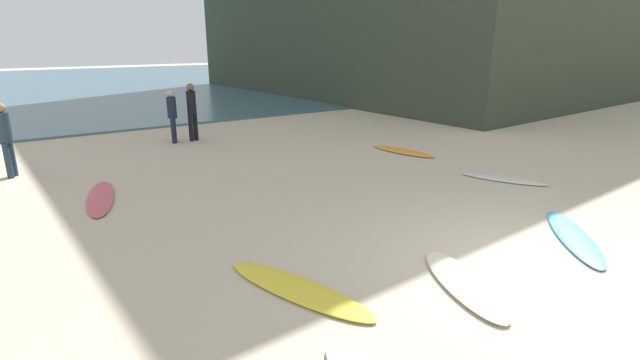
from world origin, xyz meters
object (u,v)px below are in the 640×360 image
surfboard_3 (403,151)px  beachgoer_near (6,136)px  surfboard_1 (464,283)px  surfboard_0 (504,179)px  beachgoer_mid (192,109)px  surfboard_2 (574,237)px  beachgoer_far (172,114)px  surfboard_4 (298,289)px  surfboard_6 (101,198)px

surfboard_3 → beachgoer_near: beachgoer_near is taller
surfboard_1 → surfboard_0: bearing=-127.6°
surfboard_1 → beachgoer_mid: size_ratio=1.08×
beachgoer_near → beachgoer_mid: size_ratio=0.96×
surfboard_2 → beachgoer_far: bearing=150.0°
beachgoer_far → surfboard_2: bearing=37.5°
beachgoer_mid → surfboard_2: bearing=77.5°
beachgoer_near → beachgoer_mid: beachgoer_mid is taller
beachgoer_near → beachgoer_far: 4.65m
surfboard_4 → surfboard_6: bearing=-92.8°
beachgoer_mid → beachgoer_near: bearing=-6.9°
surfboard_6 → beachgoer_far: beachgoer_far is taller
surfboard_6 → beachgoer_near: beachgoer_near is taller
surfboard_2 → beachgoer_mid: size_ratio=1.31×
surfboard_2 → beachgoer_far: 11.40m
surfboard_3 → surfboard_6: 7.94m
surfboard_3 → surfboard_4: bearing=26.4°
surfboard_6 → beachgoer_near: (-1.39, 2.89, 0.94)m
surfboard_6 → beachgoer_mid: 5.82m
surfboard_2 → beachgoer_near: size_ratio=1.36×
surfboard_3 → beachgoer_far: size_ratio=1.26×
surfboard_1 → beachgoer_mid: (0.31, 10.92, 0.97)m
surfboard_1 → surfboard_4: surfboard_1 is taller
beachgoer_mid → surfboard_1: bearing=63.5°
surfboard_1 → surfboard_2: bearing=-157.4°
surfboard_1 → surfboard_6: size_ratio=0.80×
surfboard_3 → beachgoer_mid: beachgoer_mid is taller
beachgoer_near → beachgoer_mid: bearing=134.4°
surfboard_0 → beachgoer_near: bearing=119.6°
beachgoer_mid → beachgoer_far: (-0.61, 0.05, -0.11)m
surfboard_0 → surfboard_4: (-6.52, -1.58, 0.00)m
surfboard_2 → surfboard_6: size_ratio=0.97×
surfboard_4 → beachgoer_near: (-2.78, 8.22, 0.93)m
surfboard_4 → beachgoer_far: size_ratio=1.44×
surfboard_0 → surfboard_1: surfboard_1 is taller
surfboard_0 → surfboard_3: surfboard_3 is taller
surfboard_0 → surfboard_3: size_ratio=0.93×
surfboard_4 → beachgoer_mid: bearing=-119.9°
surfboard_2 → surfboard_0: bearing=98.4°
surfboard_3 → beachgoer_far: bearing=-55.4°
surfboard_2 → surfboard_4: surfboard_4 is taller
surfboard_3 → beachgoer_mid: 6.65m
surfboard_2 → surfboard_4: 4.69m
surfboard_2 → beachgoer_near: bearing=172.9°
surfboard_4 → surfboard_3: bearing=-160.6°
surfboard_0 → beachgoer_near: 11.46m
surfboard_6 → beachgoer_near: size_ratio=1.41×
surfboard_1 → beachgoer_mid: 10.96m
surfboard_2 → surfboard_3: size_ratio=1.15×
surfboard_1 → surfboard_3: (4.68, 6.00, -0.01)m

